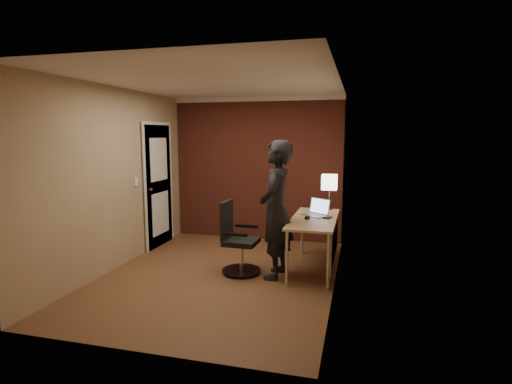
# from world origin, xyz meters

# --- Properties ---
(room) EXTENTS (4.00, 4.00, 4.00)m
(room) POSITION_xyz_m (-0.27, 1.54, 1.37)
(room) COLOR brown
(room) RESTS_ON ground
(desk) EXTENTS (0.60, 1.50, 0.73)m
(desk) POSITION_xyz_m (1.25, 0.50, 0.60)
(desk) COLOR tan
(desk) RESTS_ON ground
(desk_lamp) EXTENTS (0.22, 0.22, 0.54)m
(desk_lamp) POSITION_xyz_m (1.33, 1.12, 1.15)
(desk_lamp) COLOR silver
(desk_lamp) RESTS_ON desk
(laptop) EXTENTS (0.42, 0.39, 0.23)m
(laptop) POSITION_xyz_m (1.20, 0.70, 0.79)
(laptop) COLOR silver
(laptop) RESTS_ON desk
(mouse) EXTENTS (0.06, 0.10, 0.03)m
(mouse) POSITION_xyz_m (1.10, 0.42, 0.75)
(mouse) COLOR black
(mouse) RESTS_ON desk
(wallet) EXTENTS (0.12, 0.13, 0.02)m
(wallet) POSITION_xyz_m (1.36, 0.53, 0.74)
(wallet) COLOR black
(wallet) RESTS_ON desk
(office_chair) EXTENTS (0.52, 0.54, 0.96)m
(office_chair) POSITION_xyz_m (0.20, 0.12, 0.42)
(office_chair) COLOR black
(office_chair) RESTS_ON ground
(person) EXTENTS (0.45, 0.67, 1.79)m
(person) POSITION_xyz_m (0.73, 0.12, 0.89)
(person) COLOR black
(person) RESTS_ON ground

